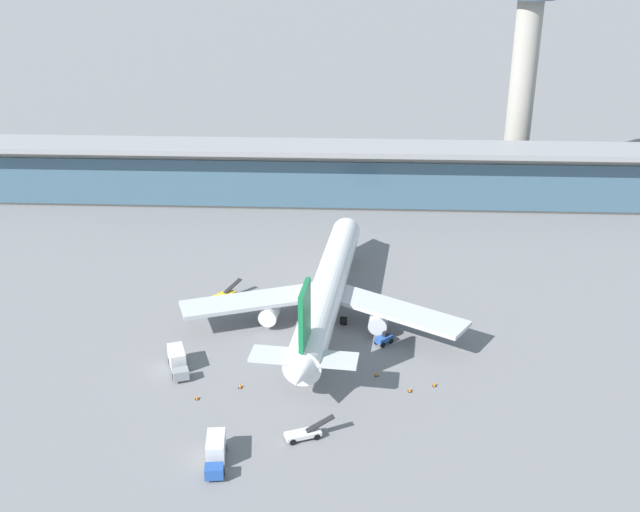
{
  "coord_description": "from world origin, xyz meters",
  "views": [
    {
      "loc": [
        6.01,
        -113.98,
        63.8
      ],
      "look_at": [
        0.0,
        13.63,
        7.75
      ],
      "focal_mm": 43.45,
      "sensor_mm": 36.0,
      "label": 1
    }
  ],
  "objects_px": {
    "service_truck_by_tail_grey": "(178,360)",
    "safety_cone_bravo": "(240,386)",
    "airliner_on_stand": "(327,291)",
    "safety_cone_echo": "(435,384)",
    "control_tower": "(525,58)",
    "service_truck_on_taxiway_white": "(304,433)",
    "service_truck_near_nose_blue": "(384,339)",
    "safety_cone_charlie": "(377,374)",
    "safety_cone_alpha": "(197,397)",
    "safety_cone_delta": "(410,390)",
    "service_truck_mid_apron_yellow": "(224,295)",
    "service_truck_under_wing_blue": "(216,451)"
  },
  "relations": [
    {
      "from": "service_truck_by_tail_grey",
      "to": "safety_cone_bravo",
      "type": "relative_size",
      "value": 10.92
    },
    {
      "from": "control_tower",
      "to": "safety_cone_charlie",
      "type": "bearing_deg",
      "value": -111.43
    },
    {
      "from": "safety_cone_bravo",
      "to": "safety_cone_delta",
      "type": "relative_size",
      "value": 1.0
    },
    {
      "from": "service_truck_under_wing_blue",
      "to": "service_truck_by_tail_grey",
      "type": "bearing_deg",
      "value": 113.9
    },
    {
      "from": "airliner_on_stand",
      "to": "safety_cone_delta",
      "type": "relative_size",
      "value": 90.41
    },
    {
      "from": "service_truck_on_taxiway_white",
      "to": "safety_cone_echo",
      "type": "relative_size",
      "value": 9.74
    },
    {
      "from": "airliner_on_stand",
      "to": "safety_cone_echo",
      "type": "xyz_separation_m",
      "value": [
        16.8,
        -20.35,
        -4.99
      ]
    },
    {
      "from": "service_truck_under_wing_blue",
      "to": "service_truck_by_tail_grey",
      "type": "distance_m",
      "value": 23.64
    },
    {
      "from": "airliner_on_stand",
      "to": "safety_cone_bravo",
      "type": "height_order",
      "value": "airliner_on_stand"
    },
    {
      "from": "safety_cone_alpha",
      "to": "safety_cone_delta",
      "type": "bearing_deg",
      "value": 6.26
    },
    {
      "from": "service_truck_near_nose_blue",
      "to": "service_truck_on_taxiway_white",
      "type": "bearing_deg",
      "value": -113.79
    },
    {
      "from": "service_truck_near_nose_blue",
      "to": "safety_cone_charlie",
      "type": "height_order",
      "value": "service_truck_near_nose_blue"
    },
    {
      "from": "service_truck_mid_apron_yellow",
      "to": "service_truck_by_tail_grey",
      "type": "height_order",
      "value": "service_truck_by_tail_grey"
    },
    {
      "from": "safety_cone_alpha",
      "to": "safety_cone_bravo",
      "type": "relative_size",
      "value": 1.0
    },
    {
      "from": "safety_cone_charlie",
      "to": "service_truck_on_taxiway_white",
      "type": "bearing_deg",
      "value": -122.11
    },
    {
      "from": "safety_cone_charlie",
      "to": "safety_cone_alpha",
      "type": "bearing_deg",
      "value": -164.13
    },
    {
      "from": "safety_cone_charlie",
      "to": "safety_cone_echo",
      "type": "relative_size",
      "value": 1.0
    },
    {
      "from": "control_tower",
      "to": "safety_cone_charlie",
      "type": "distance_m",
      "value": 107.39
    },
    {
      "from": "service_truck_under_wing_blue",
      "to": "control_tower",
      "type": "bearing_deg",
      "value": 63.43
    },
    {
      "from": "control_tower",
      "to": "service_truck_on_taxiway_white",
      "type": "bearing_deg",
      "value": -113.07
    },
    {
      "from": "service_truck_by_tail_grey",
      "to": "safety_cone_echo",
      "type": "relative_size",
      "value": 10.92
    },
    {
      "from": "control_tower",
      "to": "safety_cone_echo",
      "type": "relative_size",
      "value": 83.34
    },
    {
      "from": "airliner_on_stand",
      "to": "service_truck_near_nose_blue",
      "type": "distance_m",
      "value": 13.4
    },
    {
      "from": "service_truck_under_wing_blue",
      "to": "safety_cone_alpha",
      "type": "xyz_separation_m",
      "value": [
        -5.13,
        13.83,
        -1.37
      ]
    },
    {
      "from": "service_truck_mid_apron_yellow",
      "to": "safety_cone_charlie",
      "type": "xyz_separation_m",
      "value": [
        27.32,
        -24.59,
        -0.49
      ]
    },
    {
      "from": "safety_cone_alpha",
      "to": "safety_cone_bravo",
      "type": "bearing_deg",
      "value": 29.18
    },
    {
      "from": "safety_cone_alpha",
      "to": "service_truck_near_nose_blue",
      "type": "bearing_deg",
      "value": 32.1
    },
    {
      "from": "safety_cone_alpha",
      "to": "safety_cone_echo",
      "type": "height_order",
      "value": "same"
    },
    {
      "from": "service_truck_on_taxiway_white",
      "to": "control_tower",
      "type": "relative_size",
      "value": 0.12
    },
    {
      "from": "airliner_on_stand",
      "to": "service_truck_under_wing_blue",
      "type": "relative_size",
      "value": 8.43
    },
    {
      "from": "service_truck_near_nose_blue",
      "to": "safety_cone_delta",
      "type": "distance_m",
      "value": 14.21
    },
    {
      "from": "safety_cone_echo",
      "to": "service_truck_on_taxiway_white",
      "type": "bearing_deg",
      "value": -143.94
    },
    {
      "from": "service_truck_by_tail_grey",
      "to": "safety_cone_charlie",
      "type": "height_order",
      "value": "service_truck_by_tail_grey"
    },
    {
      "from": "airliner_on_stand",
      "to": "service_truck_near_nose_blue",
      "type": "relative_size",
      "value": 19.56
    },
    {
      "from": "service_truck_near_nose_blue",
      "to": "service_truck_mid_apron_yellow",
      "type": "height_order",
      "value": "service_truck_mid_apron_yellow"
    },
    {
      "from": "service_truck_on_taxiway_white",
      "to": "safety_cone_charlie",
      "type": "xyz_separation_m",
      "value": [
        9.92,
        15.81,
        -0.49
      ]
    },
    {
      "from": "service_truck_by_tail_grey",
      "to": "service_truck_on_taxiway_white",
      "type": "xyz_separation_m",
      "value": [
        20.53,
        -16.2,
        -0.88
      ]
    },
    {
      "from": "service_truck_by_tail_grey",
      "to": "service_truck_on_taxiway_white",
      "type": "bearing_deg",
      "value": -38.28
    },
    {
      "from": "service_truck_mid_apron_yellow",
      "to": "safety_cone_bravo",
      "type": "distance_m",
      "value": 29.61
    },
    {
      "from": "service_truck_by_tail_grey",
      "to": "safety_cone_delta",
      "type": "bearing_deg",
      "value": -7.12
    },
    {
      "from": "service_truck_on_taxiway_white",
      "to": "safety_cone_delta",
      "type": "height_order",
      "value": "service_truck_on_taxiway_white"
    },
    {
      "from": "airliner_on_stand",
      "to": "service_truck_on_taxiway_white",
      "type": "relative_size",
      "value": 9.28
    },
    {
      "from": "service_truck_under_wing_blue",
      "to": "safety_cone_charlie",
      "type": "height_order",
      "value": "service_truck_under_wing_blue"
    },
    {
      "from": "safety_cone_charlie",
      "to": "safety_cone_delta",
      "type": "height_order",
      "value": "same"
    },
    {
      "from": "airliner_on_stand",
      "to": "safety_cone_echo",
      "type": "height_order",
      "value": "airliner_on_stand"
    },
    {
      "from": "airliner_on_stand",
      "to": "safety_cone_bravo",
      "type": "xyz_separation_m",
      "value": [
        -11.95,
        -22.15,
        -4.99
      ]
    },
    {
      "from": "safety_cone_alpha",
      "to": "service_truck_under_wing_blue",
      "type": "bearing_deg",
      "value": -69.64
    },
    {
      "from": "service_truck_on_taxiway_white",
      "to": "safety_cone_charlie",
      "type": "height_order",
      "value": "service_truck_on_taxiway_white"
    },
    {
      "from": "safety_cone_alpha",
      "to": "safety_cone_delta",
      "type": "xyz_separation_m",
      "value": [
        30.81,
        3.38,
        0.0
      ]
    },
    {
      "from": "safety_cone_delta",
      "to": "service_truck_under_wing_blue",
      "type": "bearing_deg",
      "value": -146.17
    }
  ]
}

